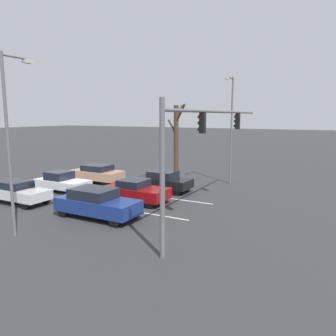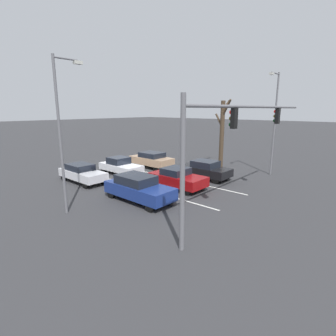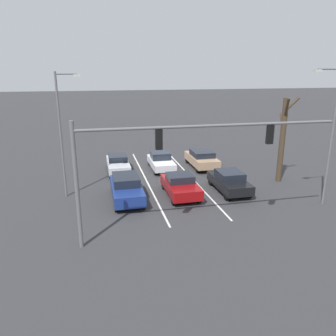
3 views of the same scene
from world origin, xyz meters
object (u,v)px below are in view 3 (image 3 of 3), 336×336
(car_maroon_midlane_front, at_px, (180,185))
(car_navy_rightlane_front, at_px, (126,188))
(car_tan_leftlane_second, at_px, (202,158))
(car_white_midlane_second, at_px, (161,161))
(traffic_signal_gantry, at_px, (167,150))
(bare_tree_near, at_px, (283,137))
(street_lamp_right_shoulder, at_px, (63,128))
(street_lamp_left_shoulder, at_px, (330,129))
(car_black_leftlane_front, at_px, (229,181))
(car_silver_rightlane_second, at_px, (118,163))

(car_maroon_midlane_front, xyz_separation_m, car_navy_rightlane_front, (3.61, -0.06, 0.08))
(car_tan_leftlane_second, relative_size, car_white_midlane_second, 1.06)
(traffic_signal_gantry, distance_m, bare_tree_near, 12.35)
(car_navy_rightlane_front, bearing_deg, street_lamp_right_shoulder, -21.40)
(car_maroon_midlane_front, xyz_separation_m, traffic_signal_gantry, (2.16, 5.49, 3.81))
(car_maroon_midlane_front, bearing_deg, street_lamp_left_shoulder, 157.13)
(car_black_leftlane_front, bearing_deg, car_maroon_midlane_front, 0.08)
(car_white_midlane_second, bearing_deg, bare_tree_near, 148.04)
(car_silver_rightlane_second, bearing_deg, car_maroon_midlane_front, 119.90)
(car_maroon_midlane_front, height_order, car_navy_rightlane_front, car_navy_rightlane_front)
(bare_tree_near, bearing_deg, traffic_signal_gantry, 33.27)
(car_maroon_midlane_front, height_order, car_white_midlane_second, car_maroon_midlane_front)
(car_navy_rightlane_front, relative_size, car_tan_leftlane_second, 1.07)
(car_black_leftlane_front, distance_m, car_white_midlane_second, 7.27)
(car_silver_rightlane_second, distance_m, traffic_signal_gantry, 12.57)
(car_tan_leftlane_second, height_order, street_lamp_right_shoulder, street_lamp_right_shoulder)
(car_black_leftlane_front, xyz_separation_m, street_lamp_right_shoulder, (10.89, -1.53, 3.85))
(car_white_midlane_second, relative_size, car_silver_rightlane_second, 0.94)
(traffic_signal_gantry, bearing_deg, car_maroon_midlane_front, -111.52)
(car_navy_rightlane_front, height_order, car_silver_rightlane_second, car_navy_rightlane_front)
(car_white_midlane_second, distance_m, street_lamp_left_shoulder, 13.45)
(traffic_signal_gantry, distance_m, street_lamp_left_shoulder, 10.57)
(street_lamp_right_shoulder, bearing_deg, bare_tree_near, 178.98)
(car_silver_rightlane_second, bearing_deg, bare_tree_near, 156.47)
(car_navy_rightlane_front, relative_size, street_lamp_right_shoulder, 0.57)
(car_black_leftlane_front, xyz_separation_m, car_tan_leftlane_second, (-0.03, -6.13, 0.04))
(car_navy_rightlane_front, distance_m, street_lamp_left_shoulder, 12.96)
(car_silver_rightlane_second, xyz_separation_m, street_lamp_right_shoulder, (3.69, 4.86, 3.86))
(car_navy_rightlane_front, xyz_separation_m, traffic_signal_gantry, (-1.45, 5.55, 3.73))
(car_white_midlane_second, bearing_deg, street_lamp_right_shoulder, 33.28)
(street_lamp_left_shoulder, bearing_deg, bare_tree_near, -88.89)
(car_tan_leftlane_second, bearing_deg, car_navy_rightlane_front, 40.30)
(car_black_leftlane_front, height_order, car_maroon_midlane_front, car_black_leftlane_front)
(car_maroon_midlane_front, distance_m, street_lamp_right_shoulder, 8.46)
(car_white_midlane_second, height_order, street_lamp_left_shoulder, street_lamp_left_shoulder)
(car_white_midlane_second, bearing_deg, traffic_signal_gantry, 79.81)
(car_tan_leftlane_second, distance_m, street_lamp_left_shoulder, 11.39)
(street_lamp_right_shoulder, xyz_separation_m, bare_tree_near, (-15.49, 0.28, -1.19))
(car_silver_rightlane_second, relative_size, bare_tree_near, 0.68)
(car_maroon_midlane_front, height_order, street_lamp_left_shoulder, street_lamp_left_shoulder)
(car_black_leftlane_front, xyz_separation_m, car_silver_rightlane_second, (7.20, -6.39, -0.01))
(car_tan_leftlane_second, bearing_deg, car_white_midlane_second, -3.40)
(car_silver_rightlane_second, height_order, street_lamp_right_shoulder, street_lamp_right_shoulder)
(car_navy_rightlane_front, distance_m, car_tan_leftlane_second, 9.39)
(car_black_leftlane_front, bearing_deg, traffic_signal_gantry, 44.02)
(traffic_signal_gantry, bearing_deg, street_lamp_left_shoulder, -168.95)
(street_lamp_left_shoulder, bearing_deg, traffic_signal_gantry, 11.05)
(street_lamp_right_shoulder, bearing_deg, traffic_signal_gantry, 126.54)
(car_silver_rightlane_second, bearing_deg, car_navy_rightlane_front, 90.59)
(car_tan_leftlane_second, xyz_separation_m, car_silver_rightlane_second, (7.22, -0.26, -0.05))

